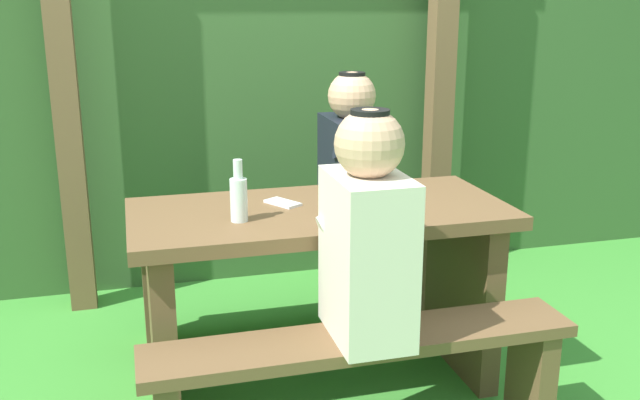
{
  "coord_description": "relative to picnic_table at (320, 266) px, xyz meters",
  "views": [
    {
      "loc": [
        -0.67,
        -2.48,
        1.49
      ],
      "look_at": [
        0.0,
        0.0,
        0.76
      ],
      "focal_mm": 40.51,
      "sensor_mm": 36.0,
      "label": 1
    }
  ],
  "objects": [
    {
      "name": "ground_plane",
      "position": [
        0.0,
        0.0,
        -0.5
      ],
      "size": [
        12.0,
        12.0,
        0.0
      ],
      "primitive_type": "plane",
      "color": "#398930"
    },
    {
      "name": "hedge_backdrop",
      "position": [
        0.0,
        1.61,
        0.54
      ],
      "size": [
        6.4,
        0.8,
        2.08
      ],
      "primitive_type": "cube",
      "color": "#34592B",
      "rests_on": "ground_plane"
    },
    {
      "name": "pergola_post_left",
      "position": [
        -0.94,
        1.04,
        0.61
      ],
      "size": [
        0.12,
        0.12,
        2.22
      ],
      "primitive_type": "cube",
      "color": "brown",
      "rests_on": "ground_plane"
    },
    {
      "name": "pergola_post_right",
      "position": [
        0.94,
        1.04,
        0.61
      ],
      "size": [
        0.12,
        0.12,
        2.22
      ],
      "primitive_type": "cube",
      "color": "brown",
      "rests_on": "ground_plane"
    },
    {
      "name": "picnic_table",
      "position": [
        0.0,
        0.0,
        0.0
      ],
      "size": [
        1.4,
        0.64,
        0.73
      ],
      "color": "brown",
      "rests_on": "ground_plane"
    },
    {
      "name": "bench_near",
      "position": [
        0.0,
        -0.51,
        -0.17
      ],
      "size": [
        1.4,
        0.24,
        0.46
      ],
      "color": "brown",
      "rests_on": "ground_plane"
    },
    {
      "name": "bench_far",
      "position": [
        0.0,
        0.51,
        -0.17
      ],
      "size": [
        1.4,
        0.24,
        0.46
      ],
      "color": "brown",
      "rests_on": "ground_plane"
    },
    {
      "name": "person_white_shirt",
      "position": [
        0.01,
        -0.51,
        0.29
      ],
      "size": [
        0.25,
        0.35,
        0.72
      ],
      "color": "silver",
      "rests_on": "bench_near"
    },
    {
      "name": "person_black_coat",
      "position": [
        0.28,
        0.51,
        0.29
      ],
      "size": [
        0.25,
        0.35,
        0.72
      ],
      "color": "black",
      "rests_on": "bench_far"
    },
    {
      "name": "drinking_glass",
      "position": [
        0.01,
        -0.11,
        0.28
      ],
      "size": [
        0.07,
        0.07,
        0.09
      ],
      "primitive_type": "cylinder",
      "color": "silver",
      "rests_on": "picnic_table"
    },
    {
      "name": "bottle_left",
      "position": [
        0.3,
        0.11,
        0.33
      ],
      "size": [
        0.06,
        0.06,
        0.23
      ],
      "color": "silver",
      "rests_on": "picnic_table"
    },
    {
      "name": "bottle_right",
      "position": [
        -0.32,
        -0.09,
        0.32
      ],
      "size": [
        0.06,
        0.06,
        0.22
      ],
      "color": "silver",
      "rests_on": "picnic_table"
    },
    {
      "name": "cell_phone",
      "position": [
        -0.12,
        0.08,
        0.24
      ],
      "size": [
        0.13,
        0.16,
        0.01
      ],
      "primitive_type": "cube",
      "rotation": [
        0.0,
        0.0,
        0.55
      ],
      "color": "silver",
      "rests_on": "picnic_table"
    }
  ]
}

